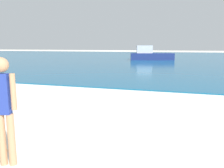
{
  "coord_description": "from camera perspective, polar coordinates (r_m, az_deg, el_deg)",
  "views": [
    {
      "loc": [
        1.63,
        5.21,
        1.89
      ],
      "look_at": [
        -0.29,
        11.48,
        0.79
      ],
      "focal_mm": 36.42,
      "sensor_mm": 36.0,
      "label": 1
    }
  ],
  "objects": [
    {
      "name": "person_standing",
      "position": [
        3.9,
        -25.45,
        -4.91
      ],
      "size": [
        0.39,
        0.23,
        1.73
      ],
      "rotation": [
        0.0,
        0.0,
        3.42
      ],
      "color": "tan",
      "rests_on": "ground"
    },
    {
      "name": "frisbee",
      "position": [
        4.71,
        -26.18,
        -14.99
      ],
      "size": [
        0.22,
        0.22,
        0.03
      ],
      "primitive_type": "cylinder",
      "color": "orange",
      "rests_on": "ground"
    },
    {
      "name": "water",
      "position": [
        39.52,
        14.73,
        6.55
      ],
      "size": [
        160.0,
        60.0,
        0.06
      ],
      "primitive_type": "cube",
      "color": "#14567F",
      "rests_on": "ground"
    },
    {
      "name": "boat_far",
      "position": [
        30.36,
        9.59,
        7.2
      ],
      "size": [
        5.79,
        3.07,
        1.88
      ],
      "rotation": [
        0.0,
        0.0,
        0.25
      ],
      "color": "navy",
      "rests_on": "water"
    }
  ]
}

